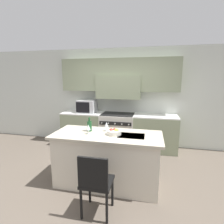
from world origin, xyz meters
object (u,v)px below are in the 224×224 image
(island_chair, at_px, (96,181))
(fruit_bowl, at_px, (114,132))
(range_stove, at_px, (117,131))
(wine_glass_far, at_px, (106,125))
(wine_glass_near, at_px, (88,128))
(wine_bottle, at_px, (89,126))
(microwave, at_px, (87,106))

(island_chair, bearing_deg, fruit_bowl, 83.72)
(range_stove, height_order, wine_glass_far, wine_glass_far)
(range_stove, bearing_deg, wine_glass_near, -95.89)
(wine_glass_far, height_order, fruit_bowl, wine_glass_far)
(wine_glass_near, bearing_deg, fruit_bowl, 8.39)
(island_chair, xyz_separation_m, wine_bottle, (-0.39, 0.88, 0.51))
(island_chair, height_order, fruit_bowl, fruit_bowl)
(range_stove, bearing_deg, wine_bottle, -97.75)
(fruit_bowl, bearing_deg, island_chair, -96.28)
(wine_glass_far, relative_size, fruit_bowl, 0.67)
(range_stove, distance_m, island_chair, 2.50)
(island_chair, height_order, wine_bottle, wine_bottle)
(range_stove, xyz_separation_m, microwave, (-0.88, 0.02, 0.65))
(wine_bottle, distance_m, wine_glass_far, 0.31)
(microwave, xyz_separation_m, island_chair, (1.05, -2.51, -0.59))
(microwave, relative_size, wine_glass_near, 2.89)
(microwave, distance_m, wine_glass_far, 1.83)
(microwave, xyz_separation_m, fruit_bowl, (1.14, -1.72, -0.13))
(range_stove, xyz_separation_m, island_chair, (0.17, -2.50, 0.06))
(range_stove, distance_m, fruit_bowl, 1.80)
(range_stove, distance_m, wine_glass_near, 1.87)
(range_stove, distance_m, wine_bottle, 1.72)
(wine_glass_near, distance_m, wine_glass_far, 0.35)
(range_stove, relative_size, wine_glass_near, 5.61)
(microwave, height_order, wine_bottle, microwave)
(microwave, bearing_deg, island_chair, -67.37)
(range_stove, xyz_separation_m, wine_bottle, (-0.22, -1.61, 0.57))
(wine_bottle, relative_size, fruit_bowl, 1.03)
(island_chair, bearing_deg, wine_bottle, 113.86)
(wine_glass_near, bearing_deg, range_stove, 84.11)
(wine_bottle, height_order, fruit_bowl, wine_bottle)
(range_stove, height_order, wine_glass_near, wine_glass_near)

